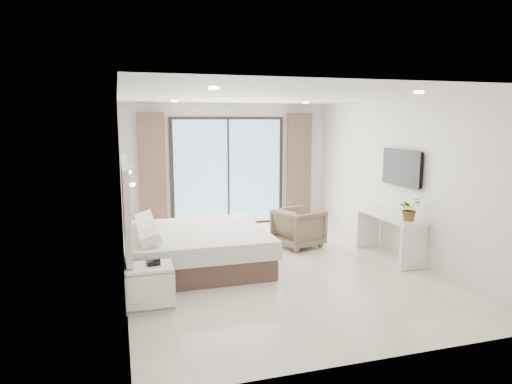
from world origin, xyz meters
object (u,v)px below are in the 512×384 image
nightstand (150,286)px  console_desk (389,226)px  armchair (299,226)px  bed (195,248)px

nightstand → console_desk: 4.18m
armchair → console_desk: bearing=-150.6°
bed → nightstand: bed is taller
nightstand → bed: bearing=61.0°
nightstand → armchair: bearing=36.7°
armchair → nightstand: bearing=107.3°
console_desk → armchair: size_ratio=1.94×
nightstand → armchair: armchair is taller
bed → console_desk: 3.30m
bed → armchair: 2.16m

